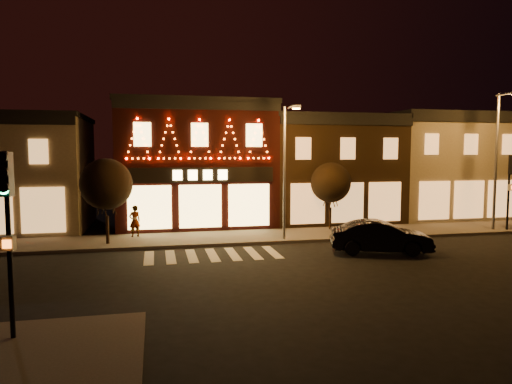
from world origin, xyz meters
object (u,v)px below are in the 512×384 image
object	(u,v)px
pedestrian	(135,221)
dark_sedan	(380,237)
traffic_signal_near	(6,208)
streetlamp_mid	(286,162)

from	to	relation	value
pedestrian	dark_sedan	bearing A→B (deg)	132.05
dark_sedan	pedestrian	world-z (taller)	pedestrian
traffic_signal_near	dark_sedan	bearing A→B (deg)	37.15
dark_sedan	pedestrian	xyz separation A→B (m)	(-12.00, 6.31, 0.25)
pedestrian	streetlamp_mid	bearing A→B (deg)	141.88
pedestrian	traffic_signal_near	bearing A→B (deg)	60.04
streetlamp_mid	dark_sedan	size ratio (longest dim) A/B	1.51
traffic_signal_near	streetlamp_mid	bearing A→B (deg)	55.71
traffic_signal_near	pedestrian	xyz separation A→B (m)	(2.48, 14.45, -2.52)
streetlamp_mid	pedestrian	size ratio (longest dim) A/B	4.06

